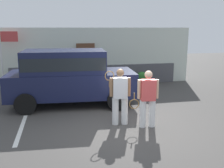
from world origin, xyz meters
TOP-DOWN VIEW (x-y plane):
  - ground_plane at (0.00, 0.00)m, footprint 40.00×40.00m
  - parking_stripe_0 at (-3.00, 1.50)m, footprint 0.12×4.40m
  - house_frontage at (-0.01, 6.08)m, footprint 9.91×0.40m
  - parked_suv at (-1.49, 2.69)m, footprint 4.71×2.39m
  - tennis_player_man at (-0.13, 0.32)m, footprint 0.76×0.31m
  - tennis_player_woman at (0.60, -0.05)m, footprint 0.87×0.30m
  - potted_plant_by_porch at (2.21, 5.29)m, footprint 0.53×0.53m
  - flag_pole at (-4.14, 5.48)m, footprint 0.80×0.12m

SIDE VIEW (x-z plane):
  - ground_plane at x=0.00m, z-range 0.00..0.00m
  - parking_stripe_0 at x=-3.00m, z-range 0.00..0.01m
  - potted_plant_by_porch at x=2.21m, z-range 0.04..0.74m
  - tennis_player_woman at x=0.60m, z-range 0.03..1.69m
  - tennis_player_man at x=-0.13m, z-range 0.04..1.72m
  - parked_suv at x=-1.49m, z-range 0.12..2.17m
  - house_frontage at x=-0.01m, z-range -0.09..2.76m
  - flag_pole at x=-4.14m, z-range 0.54..3.28m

